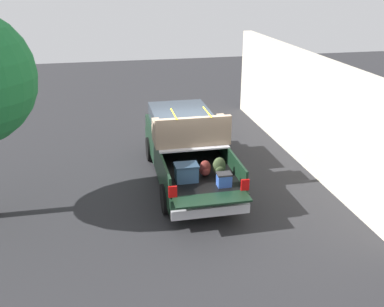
{
  "coord_description": "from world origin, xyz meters",
  "views": [
    {
      "loc": [
        -11.49,
        2.28,
        5.7
      ],
      "look_at": [
        -0.6,
        0.0,
        1.1
      ],
      "focal_mm": 40.6,
      "sensor_mm": 36.0,
      "label": 1
    }
  ],
  "objects": [
    {
      "name": "building_facade",
      "position": [
        0.99,
        -3.99,
        1.74
      ],
      "size": [
        11.65,
        0.36,
        3.47
      ],
      "primitive_type": "cube",
      "color": "beige",
      "rests_on": "ground_plane"
    },
    {
      "name": "ground_plane",
      "position": [
        0.0,
        0.0,
        0.0
      ],
      "size": [
        40.0,
        40.0,
        0.0
      ],
      "primitive_type": "plane",
      "color": "#262628"
    },
    {
      "name": "pickup_truck",
      "position": [
        0.35,
        0.0,
        0.96
      ],
      "size": [
        6.05,
        2.06,
        2.23
      ],
      "color": "black",
      "rests_on": "ground_plane"
    }
  ]
}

